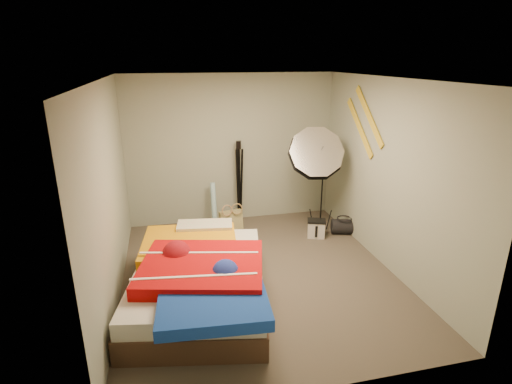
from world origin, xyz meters
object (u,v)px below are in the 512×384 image
object	(u,v)px
tote_bag	(231,222)
wrapping_roll	(214,205)
bed	(200,278)
duffel_bag	(344,226)
photo_umbrella	(316,154)
camera_case	(316,229)
camera_tripod	(239,176)

from	to	relation	value
tote_bag	wrapping_roll	bearing A→B (deg)	116.47
tote_bag	bed	xyz separation A→B (m)	(-0.68, -1.85, 0.12)
duffel_bag	photo_umbrella	world-z (taller)	photo_umbrella
duffel_bag	photo_umbrella	distance (m)	1.29
tote_bag	camera_case	distance (m)	1.38
camera_tripod	tote_bag	bearing A→B (deg)	-116.37
tote_bag	camera_tripod	world-z (taller)	camera_tripod
camera_case	photo_umbrella	size ratio (longest dim) A/B	0.15
wrapping_roll	bed	xyz separation A→B (m)	(-0.44, -2.18, -0.07)
bed	camera_tripod	bearing A→B (deg)	68.55
wrapping_roll	photo_umbrella	xyz separation A→B (m)	(1.53, -0.61, 0.93)
wrapping_roll	bed	distance (m)	2.22
camera_case	bed	world-z (taller)	bed
bed	wrapping_roll	bearing A→B (deg)	78.44
bed	photo_umbrella	distance (m)	2.71
bed	camera_tripod	size ratio (longest dim) A/B	1.71
tote_bag	photo_umbrella	size ratio (longest dim) A/B	0.20
camera_case	bed	xyz separation A→B (m)	(-1.97, -1.38, 0.18)
wrapping_roll	duffel_bag	size ratio (longest dim) A/B	1.91
wrapping_roll	photo_umbrella	size ratio (longest dim) A/B	0.42
wrapping_roll	duffel_bag	xyz separation A→B (m)	(2.01, -0.78, -0.26)
duffel_bag	bed	distance (m)	2.83
camera_case	photo_umbrella	distance (m)	1.19
wrapping_roll	tote_bag	bearing A→B (deg)	-54.20
bed	photo_umbrella	xyz separation A→B (m)	(1.97, 1.56, 1.00)
duffel_bag	tote_bag	bearing A→B (deg)	-179.32
wrapping_roll	camera_case	xyz separation A→B (m)	(1.53, -0.80, -0.25)
camera_case	bed	size ratio (longest dim) A/B	0.11
tote_bag	bed	world-z (taller)	bed
wrapping_roll	camera_tripod	distance (m)	0.65
camera_case	photo_umbrella	xyz separation A→B (m)	(0.00, 0.18, 1.18)
photo_umbrella	camera_tripod	distance (m)	1.39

